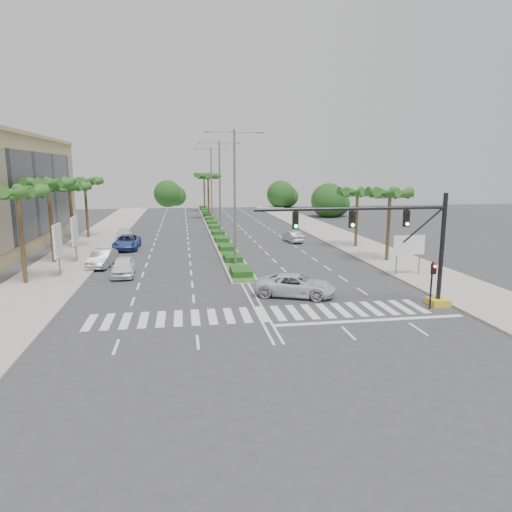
{
  "coord_description": "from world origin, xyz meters",
  "views": [
    {
      "loc": [
        -4.56,
        -26.05,
        8.59
      ],
      "look_at": [
        0.13,
        3.09,
        3.0
      ],
      "focal_mm": 32.0,
      "sensor_mm": 36.0,
      "label": 1
    }
  ],
  "objects": [
    {
      "name": "car_parked_d",
      "position": [
        -11.8,
        31.64,
        0.68
      ],
      "size": [
        2.23,
        4.81,
        1.36
      ],
      "primitive_type": "imported",
      "rotation": [
        0.0,
        0.0,
        0.07
      ],
      "color": "silver",
      "rests_on": "ground"
    },
    {
      "name": "footpath_left",
      "position": [
        -15.2,
        20.0,
        0.07
      ],
      "size": [
        6.0,
        120.0,
        0.15
      ],
      "primitive_type": "cube",
      "color": "gray",
      "rests_on": "ground"
    },
    {
      "name": "palm_right_near",
      "position": [
        14.5,
        14.0,
        6.2
      ],
      "size": [
        4.57,
        4.68,
        7.05
      ],
      "color": "brown",
      "rests_on": "ground"
    },
    {
      "name": "car_right",
      "position": [
        8.5,
        26.96,
        0.67
      ],
      "size": [
        1.89,
        4.22,
        1.34
      ],
      "primitive_type": "imported",
      "rotation": [
        0.0,
        0.0,
        3.26
      ],
      "color": "#AFAEB3",
      "rests_on": "ground"
    },
    {
      "name": "streetlight_far",
      "position": [
        0.0,
        46.0,
        6.81
      ],
      "size": [
        5.1,
        0.25,
        12.0
      ],
      "color": "slate",
      "rests_on": "ground"
    },
    {
      "name": "billboard_near",
      "position": [
        -14.5,
        12.0,
        2.96
      ],
      "size": [
        0.18,
        2.1,
        4.35
      ],
      "color": "slate",
      "rests_on": "ground"
    },
    {
      "name": "ground",
      "position": [
        0.0,
        0.0,
        0.0
      ],
      "size": [
        160.0,
        160.0,
        0.0
      ],
      "primitive_type": "plane",
      "color": "#333335",
      "rests_on": "ground"
    },
    {
      "name": "car_parked_a",
      "position": [
        -9.5,
        11.8,
        0.77
      ],
      "size": [
        2.02,
        4.62,
        1.55
      ],
      "primitive_type": "imported",
      "rotation": [
        0.0,
        0.0,
        0.04
      ],
      "color": "white",
      "rests_on": "ground"
    },
    {
      "name": "streetlight_near",
      "position": [
        0.0,
        14.0,
        6.81
      ],
      "size": [
        5.1,
        0.25,
        12.0
      ],
      "color": "slate",
      "rests_on": "ground"
    },
    {
      "name": "car_parked_b",
      "position": [
        -11.8,
        15.8,
        0.78
      ],
      "size": [
        2.25,
        4.89,
        1.56
      ],
      "primitive_type": "imported",
      "rotation": [
        0.0,
        0.0,
        -0.13
      ],
      "color": "#9FA0A3",
      "rests_on": "ground"
    },
    {
      "name": "palm_left_near",
      "position": [
        -16.5,
        10.0,
        6.69
      ],
      "size": [
        4.57,
        4.68,
        7.55
      ],
      "color": "brown",
      "rests_on": "ground"
    },
    {
      "name": "streetlight_mid",
      "position": [
        0.0,
        30.0,
        6.81
      ],
      "size": [
        5.1,
        0.25,
        12.0
      ],
      "color": "slate",
      "rests_on": "ground"
    },
    {
      "name": "pedestrian_signal",
      "position": [
        10.6,
        -0.68,
        2.04
      ],
      "size": [
        0.28,
        0.36,
        3.0
      ],
      "color": "black",
      "rests_on": "ground"
    },
    {
      "name": "median",
      "position": [
        0.0,
        45.0,
        0.1
      ],
      "size": [
        2.2,
        75.0,
        0.2
      ],
      "primitive_type": "cube",
      "color": "gray",
      "rests_on": "ground"
    },
    {
      "name": "median_grass",
      "position": [
        0.0,
        45.0,
        0.22
      ],
      "size": [
        1.8,
        75.0,
        0.04
      ],
      "primitive_type": "cube",
      "color": "#356322",
      "rests_on": "median"
    },
    {
      "name": "signal_gantry",
      "position": [
        9.27,
        -0.0,
        3.46
      ],
      "size": [
        12.6,
        1.2,
        7.2
      ],
      "color": "gold",
      "rests_on": "ground"
    },
    {
      "name": "palm_left_far",
      "position": [
        -16.5,
        26.0,
        6.5
      ],
      "size": [
        4.57,
        4.68,
        7.35
      ],
      "color": "brown",
      "rests_on": "ground"
    },
    {
      "name": "palm_left_mid",
      "position": [
        -16.5,
        18.0,
        7.08
      ],
      "size": [
        4.57,
        4.68,
        7.95
      ],
      "color": "brown",
      "rests_on": "ground"
    },
    {
      "name": "direction_sign",
      "position": [
        13.5,
        7.99,
        2.45
      ],
      "size": [
        2.7,
        0.11,
        3.4
      ],
      "color": "slate",
      "rests_on": "ground"
    },
    {
      "name": "car_parked_c",
      "position": [
        -10.7,
        24.98,
        0.78
      ],
      "size": [
        2.68,
        5.64,
        1.56
      ],
      "primitive_type": "imported",
      "rotation": [
        0.0,
        0.0,
        -0.02
      ],
      "color": "#2D4389",
      "rests_on": "ground"
    },
    {
      "name": "palm_right_far",
      "position": [
        14.5,
        22.0,
        5.91
      ],
      "size": [
        4.57,
        4.68,
        6.75
      ],
      "color": "brown",
      "rests_on": "ground"
    },
    {
      "name": "footpath_right",
      "position": [
        15.2,
        20.0,
        0.07
      ],
      "size": [
        6.0,
        120.0,
        0.15
      ],
      "primitive_type": "cube",
      "color": "gray",
      "rests_on": "ground"
    },
    {
      "name": "car_crossing",
      "position": [
        3.0,
        3.61,
        0.76
      ],
      "size": [
        6.02,
        4.45,
        1.52
      ],
      "primitive_type": "imported",
      "rotation": [
        0.0,
        0.0,
        1.17
      ],
      "color": "silver",
      "rests_on": "ground"
    },
    {
      "name": "palm_median_b",
      "position": [
        0.0,
        70.0,
        7.17
      ],
      "size": [
        4.57,
        4.68,
        8.05
      ],
      "color": "brown",
      "rests_on": "ground"
    },
    {
      "name": "palm_left_end",
      "position": [
        -16.5,
        34.0,
        6.88
      ],
      "size": [
        4.57,
        4.68,
        7.75
      ],
      "color": "brown",
      "rests_on": "ground"
    },
    {
      "name": "palm_median_a",
      "position": [
        0.0,
        55.0,
        7.17
      ],
      "size": [
        4.57,
        4.68,
        8.05
      ],
      "color": "brown",
      "rests_on": "ground"
    },
    {
      "name": "billboard_far",
      "position": [
        -14.5,
        18.0,
        2.96
      ],
      "size": [
        0.18,
        2.1,
        4.35
      ],
      "color": "slate",
      "rests_on": "ground"
    }
  ]
}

